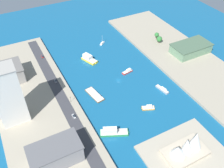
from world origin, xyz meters
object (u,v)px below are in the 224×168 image
at_px(tugboat_red, 127,71).
at_px(yacht_sleek_gray, 162,89).
at_px(hotel_broad_white, 8,96).
at_px(traffic_light_waterfront, 70,99).
at_px(ferry_yellow_fast, 89,58).
at_px(sedan_silver, 56,81).
at_px(ferry_green_doubledeck, 113,132).
at_px(water_taxi_orange, 149,108).
at_px(taxi_yellow_cab, 82,145).
at_px(van_white, 74,116).
at_px(barge_flat_brown, 95,95).
at_px(opera_landmark, 187,148).
at_px(carpark_squat_concrete, 4,74).
at_px(terminal_long_green, 191,48).
at_px(sailboat_small_white, 102,43).
at_px(pickup_red, 42,57).
at_px(warehouse_low_gray, 56,154).

xyz_separation_m(tugboat_red, yacht_sleek_gray, (-16.08, 40.66, 0.05)).
relative_size(hotel_broad_white, traffic_light_waterfront, 8.34).
relative_size(ferry_yellow_fast, sedan_silver, 4.86).
height_order(ferry_green_doubledeck, sedan_silver, ferry_green_doubledeck).
xyz_separation_m(water_taxi_orange, taxi_yellow_cab, (70.38, 11.08, 2.31)).
distance_m(yacht_sleek_gray, van_white, 91.38).
xyz_separation_m(barge_flat_brown, opera_landmark, (-33.38, 91.96, 8.30)).
xyz_separation_m(carpark_squat_concrete, opera_landmark, (-105.69, 152.61, -1.19)).
bearing_deg(taxi_yellow_cab, carpark_squat_concrete, -70.84).
relative_size(tugboat_red, taxi_yellow_cab, 2.94).
distance_m(ferry_yellow_fast, taxi_yellow_cab, 118.21).
xyz_separation_m(ferry_green_doubledeck, van_white, (22.51, -30.03, 1.05)).
height_order(hotel_broad_white, taxi_yellow_cab, hotel_broad_white).
bearing_deg(terminal_long_green, hotel_broad_white, 2.60).
bearing_deg(ferry_green_doubledeck, traffic_light_waterfront, -69.49).
bearing_deg(barge_flat_brown, traffic_light_waterfront, -0.08).
height_order(sailboat_small_white, opera_landmark, opera_landmark).
height_order(ferry_yellow_fast, terminal_long_green, terminal_long_green).
height_order(ferry_green_doubledeck, sailboat_small_white, sailboat_small_white).
distance_m(sedan_silver, traffic_light_waterfront, 34.77).
xyz_separation_m(tugboat_red, carpark_squat_concrete, (118.71, -44.28, 9.17)).
bearing_deg(pickup_red, terminal_long_green, 155.70).
distance_m(yacht_sleek_gray, warehouse_low_gray, 121.07).
distance_m(hotel_broad_white, van_white, 56.14).
bearing_deg(opera_landmark, hotel_broad_white, -41.74).
bearing_deg(traffic_light_waterfront, ferry_yellow_fast, -127.19).
bearing_deg(warehouse_low_gray, traffic_light_waterfront, -120.32).
height_order(barge_flat_brown, pickup_red, pickup_red).
distance_m(barge_flat_brown, ferry_green_doubledeck, 49.12).
distance_m(sailboat_small_white, pickup_red, 75.96).
height_order(barge_flat_brown, taxi_yellow_cab, taxi_yellow_cab).
height_order(terminal_long_green, sedan_silver, terminal_long_green).
distance_m(sailboat_small_white, warehouse_low_gray, 168.95).
relative_size(warehouse_low_gray, opera_landmark, 1.11).
bearing_deg(yacht_sleek_gray, carpark_squat_concrete, -32.22).
bearing_deg(taxi_yellow_cab, ferry_yellow_fast, -116.22).
xyz_separation_m(ferry_yellow_fast, yacht_sleek_gray, (-44.20, 80.60, -1.28)).
distance_m(ferry_yellow_fast, traffic_light_waterfront, 70.78).
bearing_deg(terminal_long_green, sailboat_small_white, -40.16).
height_order(taxi_yellow_cab, traffic_light_waterfront, traffic_light_waterfront).
relative_size(tugboat_red, sedan_silver, 3.08).
xyz_separation_m(sailboat_small_white, taxi_yellow_cab, (81.79, 131.27, 2.56)).
height_order(carpark_squat_concrete, pickup_red, carpark_squat_concrete).
bearing_deg(pickup_red, barge_flat_brown, 108.54).
xyz_separation_m(yacht_sleek_gray, taxi_yellow_cab, (96.44, 25.45, 2.11)).
bearing_deg(traffic_light_waterfront, barge_flat_brown, 179.92).
relative_size(taxi_yellow_cab, traffic_light_waterfront, 0.71).
distance_m(ferry_green_doubledeck, sailboat_small_white, 141.01).
relative_size(warehouse_low_gray, terminal_long_green, 0.83).
distance_m(sailboat_small_white, opera_landmark, 174.30).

